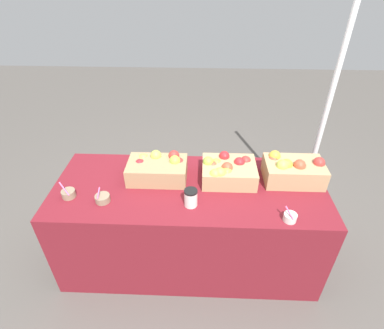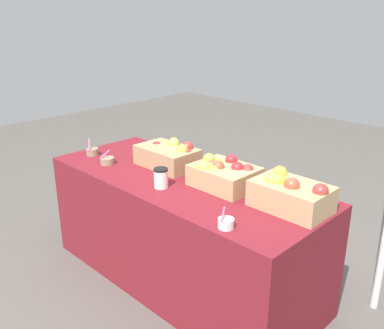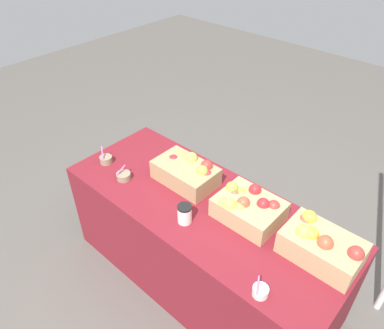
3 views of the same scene
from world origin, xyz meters
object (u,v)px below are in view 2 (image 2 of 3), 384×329
Objects in this scene: apple_crate_middle at (223,174)px; sample_bowl_near at (92,152)px; apple_crate_left at (290,194)px; coffee_cup at (161,178)px; sample_bowl_mid at (107,161)px; sample_bowl_far at (226,223)px; apple_crate_right at (168,155)px.

apple_crate_middle is 1.09m from sample_bowl_near.
apple_crate_left is 0.76m from coffee_cup.
sample_bowl_mid is (-1.28, -0.28, -0.06)m from apple_crate_left.
apple_crate_left is at bearing 1.77° from apple_crate_middle.
apple_crate_middle is 3.11× the size of coffee_cup.
sample_bowl_near is (-1.06, -0.23, -0.05)m from apple_crate_middle.
coffee_cup is (-0.70, -0.29, -0.02)m from apple_crate_left.
sample_bowl_mid is 1.19m from sample_bowl_far.
apple_crate_left reaches higher than sample_bowl_mid.
apple_crate_middle is (-0.46, -0.01, -0.01)m from apple_crate_left.
apple_crate_left is 0.46m from apple_crate_middle.
apple_crate_left is at bearing 76.42° from sample_bowl_far.
apple_crate_right is 0.43m from sample_bowl_mid.
apple_crate_right is (-0.95, -0.01, -0.01)m from apple_crate_left.
apple_crate_right is 0.38m from coffee_cup.
apple_crate_right is at bearing 130.81° from coffee_cup.
apple_crate_left reaches higher than sample_bowl_near.
apple_crate_middle reaches higher than coffee_cup.
sample_bowl_mid is at bearing 173.89° from sample_bowl_far.
apple_crate_right is 4.29× the size of sample_bowl_mid.
sample_bowl_mid is at bearing -167.68° from apple_crate_left.
apple_crate_middle is 3.88× the size of sample_bowl_mid.
sample_bowl_near is (-0.57, -0.24, -0.05)m from apple_crate_right.
coffee_cup is at bearing -157.40° from apple_crate_left.
sample_bowl_mid is at bearing 178.69° from coffee_cup.
apple_crate_middle is at bearing 132.40° from sample_bowl_far.
coffee_cup is (0.25, -0.28, -0.02)m from apple_crate_right.
sample_bowl_far is (-0.10, -0.41, -0.06)m from apple_crate_left.
apple_crate_middle reaches higher than sample_bowl_mid.
apple_crate_middle reaches higher than sample_bowl_far.
apple_crate_right is at bearing 154.94° from sample_bowl_far.
sample_bowl_mid is (-0.83, -0.27, -0.05)m from apple_crate_middle.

